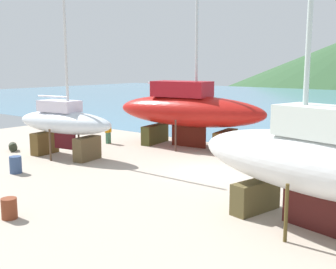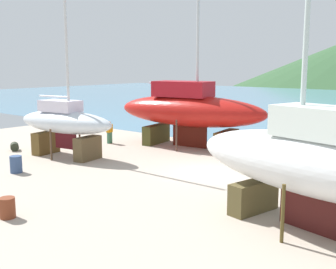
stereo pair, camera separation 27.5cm
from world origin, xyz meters
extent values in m
plane|color=#B0A291|center=(0.00, -4.12, 0.00)|extent=(45.48, 45.48, 0.00)
cube|color=brown|center=(-7.17, -2.19, 0.70)|extent=(0.95, 1.85, 1.39)
cube|color=brown|center=(-10.66, -2.70, 0.70)|extent=(0.95, 1.85, 1.39)
cylinder|color=brown|center=(-9.09, -1.25, 0.94)|extent=(0.12, 0.12, 1.87)
cylinder|color=brown|center=(-8.74, -3.64, 0.94)|extent=(0.12, 0.12, 1.87)
ellipsoid|color=silver|center=(-8.92, -2.44, 2.15)|extent=(7.31, 3.22, 1.38)
cube|color=#561319|center=(-8.92, -2.44, 0.98)|extent=(1.69, 0.33, 0.97)
cube|color=white|center=(-9.27, -2.50, 3.12)|extent=(2.71, 1.68, 0.69)
cylinder|color=silver|center=(-8.57, -2.39, 7.26)|extent=(0.16, 0.16, 8.98)
cylinder|color=#BABDC2|center=(-9.79, -2.57, 3.67)|extent=(2.46, 0.47, 0.11)
cube|color=brown|center=(4.71, -3.92, 0.60)|extent=(1.14, 2.26, 1.19)
cylinder|color=brown|center=(6.78, -5.89, 0.95)|extent=(0.12, 0.12, 1.91)
cylinder|color=brown|center=(7.41, -2.98, 0.95)|extent=(0.12, 0.12, 1.91)
ellipsoid|color=silver|center=(7.09, -4.43, 2.32)|extent=(10.09, 4.69, 2.05)
cube|color=#471614|center=(7.09, -4.43, 0.58)|extent=(2.30, 0.57, 1.43)
cube|color=silver|center=(7.57, -4.54, 3.75)|extent=(3.77, 2.32, 1.02)
cube|color=#553B1A|center=(-2.25, 5.32, 0.67)|extent=(1.09, 2.72, 1.33)
cube|color=#43421D|center=(-7.64, 4.50, 0.67)|extent=(1.09, 2.72, 1.33)
cylinder|color=#443528|center=(-5.21, 6.71, 1.03)|extent=(0.12, 0.12, 2.07)
cylinder|color=#4E352A|center=(-4.67, 3.11, 1.03)|extent=(0.12, 0.12, 2.07)
ellipsoid|color=#B61712|center=(-4.94, 4.91, 2.49)|extent=(11.27, 4.89, 2.11)
cube|color=#53160D|center=(-4.94, 4.91, 0.70)|extent=(2.60, 0.47, 1.47)
cube|color=#AB151E|center=(-5.48, 4.83, 3.96)|extent=(4.18, 2.55, 1.05)
cylinder|color=silver|center=(-6.29, 4.71, 4.34)|extent=(3.79, 0.70, 0.13)
cube|color=#3C6D4E|center=(-10.16, 2.28, 0.40)|extent=(0.21, 0.35, 0.81)
cube|color=orange|center=(-10.16, 2.28, 1.10)|extent=(0.25, 0.45, 0.58)
sphere|color=tan|center=(-10.16, 2.28, 1.50)|extent=(0.22, 0.22, 0.22)
cylinder|color=#364C74|center=(-7.71, -6.53, 0.45)|extent=(0.83, 0.83, 0.89)
cylinder|color=#282E20|center=(-13.08, -3.49, 0.26)|extent=(0.93, 0.83, 0.53)
cylinder|color=brown|center=(-1.93, -10.30, 0.39)|extent=(0.68, 0.68, 0.77)
camera|label=1|loc=(11.83, -18.05, 5.56)|focal=44.81mm
camera|label=2|loc=(12.04, -17.87, 5.56)|focal=44.81mm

